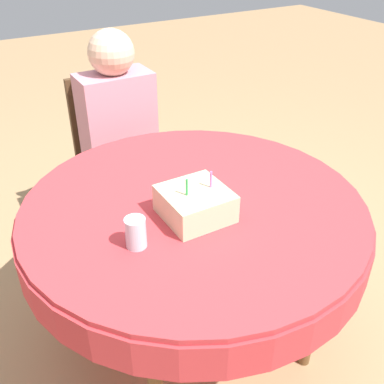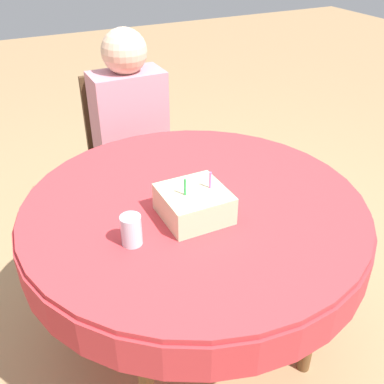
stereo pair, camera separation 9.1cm
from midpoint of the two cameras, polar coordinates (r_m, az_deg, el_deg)
name	(u,v)px [view 2 (the right image)]	position (r m, az deg, el deg)	size (l,w,h in m)	color
ground_plane	(194,337)	(2.08, 1.53, -18.02)	(12.00, 12.00, 0.00)	#A37F56
dining_table	(194,221)	(1.64, 1.85, -3.69)	(1.24, 1.24, 0.72)	#BC3338
chair	(128,152)	(2.49, -7.10, 5.03)	(0.42, 0.42, 0.88)	#4C331E
person	(131,121)	(2.32, -6.66, 8.94)	(0.36, 0.31, 1.14)	#DBB293
birthday_cake	(194,204)	(1.49, 1.98, -1.53)	(0.21, 0.21, 0.16)	beige
drinking_glass	(131,230)	(1.38, -5.85, -4.88)	(0.07, 0.07, 0.10)	silver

